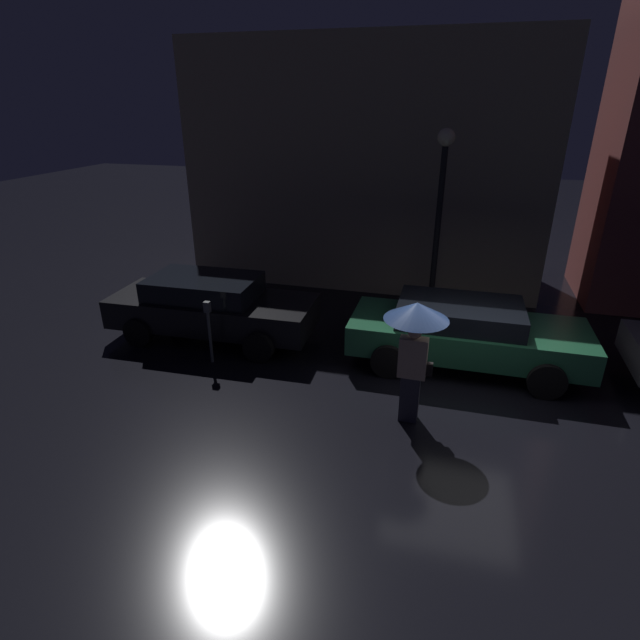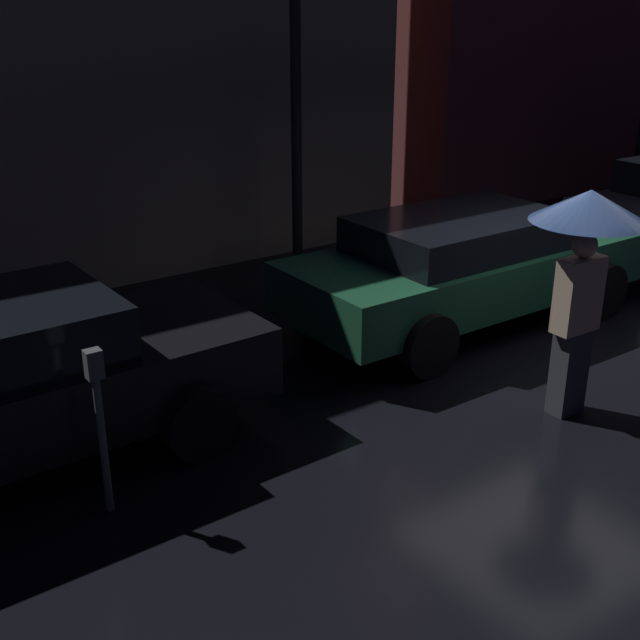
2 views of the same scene
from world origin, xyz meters
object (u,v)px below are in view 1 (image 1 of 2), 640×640
Objects in this scene: parked_car_green at (465,332)px; parking_meter at (209,326)px; parked_car_black at (211,306)px; pedestrian_with_umbrella at (415,331)px; street_lamp_near at (441,196)px.

parked_car_green is 5.14m from parking_meter.
parking_meter is (0.53, -1.14, 0.08)m from parked_car_black.
pedestrian_with_umbrella reaches higher than parked_car_green.
parked_car_black is 2.15× the size of pedestrian_with_umbrella.
parking_meter is at bearing -138.84° from street_lamp_near.
parked_car_green is at bearing -109.46° from pedestrian_with_umbrella.
parked_car_green is at bearing 14.04° from parking_meter.
parked_car_black is 3.42× the size of parking_meter.
parked_car_green is 2.56m from pedestrian_with_umbrella.
parking_meter is 5.96m from street_lamp_near.
parked_car_green is 3.39m from street_lamp_near.
parking_meter is (-4.99, -1.25, 0.09)m from parked_car_green.
street_lamp_near is (4.19, 3.66, 2.15)m from parking_meter.
pedestrian_with_umbrella is (4.66, -2.12, 0.90)m from parked_car_black.
parked_car_green is (5.52, 0.11, -0.02)m from parked_car_black.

